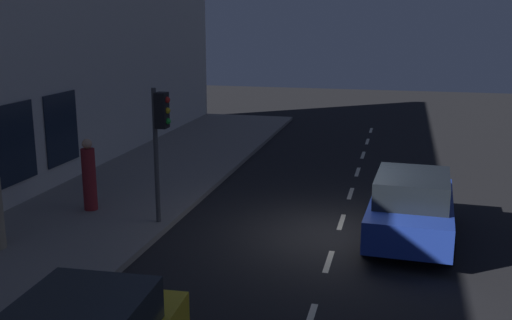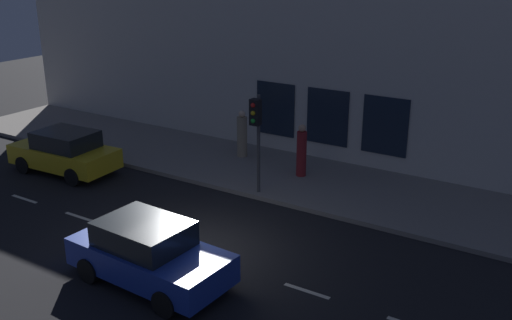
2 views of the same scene
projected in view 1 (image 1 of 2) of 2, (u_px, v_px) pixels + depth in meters
The scene contains 6 objects.
ground_plane at pixel (337, 236), 14.26m from camera, with size 60.00×60.00×0.00m, color black.
sidewalk at pixel (96, 213), 15.69m from camera, with size 4.50×32.00×0.15m.
lane_centre_line at pixel (341, 222), 15.21m from camera, with size 0.12×27.20×0.01m.
traffic_light at pixel (160, 126), 14.22m from camera, with size 0.46×0.32×3.27m.
parked_car_0 at pixel (411, 207), 13.85m from camera, with size 2.07×4.14×1.58m.
pedestrian_1 at pixel (89, 177), 15.53m from camera, with size 0.44×0.44×1.87m.
Camera 1 is at (-1.34, 13.53, 5.03)m, focal length 42.41 mm.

